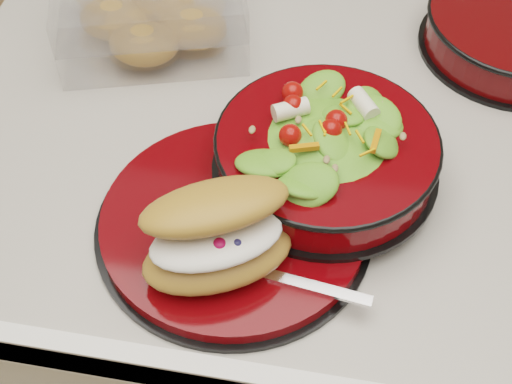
% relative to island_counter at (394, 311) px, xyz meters
% --- Properties ---
extents(island_counter, '(1.24, 0.74, 0.90)m').
position_rel_island_counter_xyz_m(island_counter, '(0.00, 0.00, 0.00)').
color(island_counter, white).
rests_on(island_counter, ground).
extents(dinner_plate, '(0.29, 0.29, 0.02)m').
position_rel_island_counter_xyz_m(dinner_plate, '(-0.22, -0.20, 0.46)').
color(dinner_plate, black).
rests_on(dinner_plate, island_counter).
extents(salad_bowl, '(0.25, 0.25, 0.10)m').
position_rel_island_counter_xyz_m(salad_bowl, '(-0.14, -0.12, 0.50)').
color(salad_bowl, black).
rests_on(salad_bowl, dinner_plate).
extents(croissant, '(0.17, 0.15, 0.09)m').
position_rel_island_counter_xyz_m(croissant, '(-0.22, -0.26, 0.51)').
color(croissant, '#AB6D34').
rests_on(croissant, dinner_plate).
extents(fork, '(0.16, 0.04, 0.00)m').
position_rel_island_counter_xyz_m(fork, '(-0.16, -0.27, 0.47)').
color(fork, silver).
rests_on(fork, dinner_plate).
extents(pastry_box, '(0.27, 0.23, 0.09)m').
position_rel_island_counter_xyz_m(pastry_box, '(-0.39, 0.09, 0.49)').
color(pastry_box, white).
rests_on(pastry_box, island_counter).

